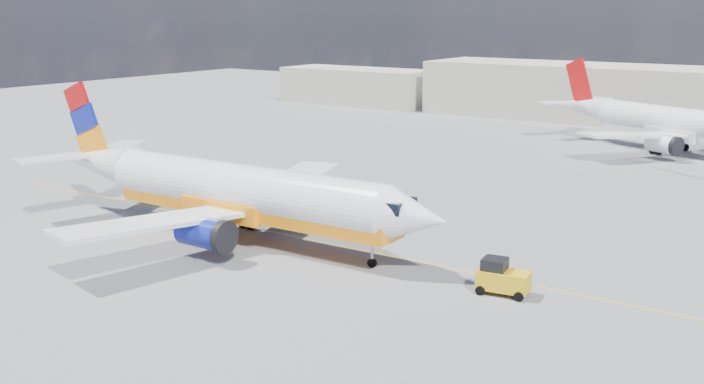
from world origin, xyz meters
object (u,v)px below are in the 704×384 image
Objects in this scene: second_jet at (679,125)px; gse_tug at (502,278)px; traffic_cone at (234,232)px; main_jet at (234,191)px.

second_jet is 52.34m from gse_tug.
second_jet is at bearing 70.44° from traffic_cone.
second_jet is 10.55× the size of gse_tug.
second_jet is 55.39m from traffic_cone.
traffic_cone is (-0.78, 0.68, -3.22)m from main_jet.
gse_tug is 6.00× the size of traffic_cone.
main_jet reaches higher than second_jet.
main_jet is at bearing -85.11° from second_jet.
traffic_cone is at bearing 137.46° from main_jet.
gse_tug is (2.28, -52.23, -2.35)m from second_jet.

